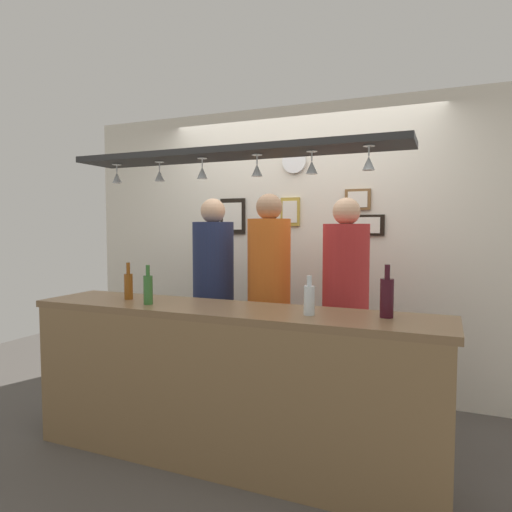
{
  "coord_description": "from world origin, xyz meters",
  "views": [
    {
      "loc": [
        1.26,
        -2.9,
        1.5
      ],
      "look_at": [
        0.0,
        0.1,
        1.29
      ],
      "focal_mm": 31.78,
      "sensor_mm": 36.0,
      "label": 1
    }
  ],
  "objects_px": {
    "person_middle_orange_shirt": "(269,282)",
    "person_right_red_shirt": "(345,290)",
    "bottle_wine_dark_red": "(387,297)",
    "picture_frame_caricature": "(233,216)",
    "bottle_soda_clear": "(309,299)",
    "picture_frame_crest": "(290,212)",
    "picture_frame_upper_small": "(358,199)",
    "wall_clock": "(294,161)",
    "person_left_navy_shirt": "(213,281)",
    "bottle_beer_amber_tall": "(128,285)",
    "picture_frame_lower_pair": "(367,225)",
    "bottle_beer_green_import": "(148,289)"
  },
  "relations": [
    {
      "from": "bottle_wine_dark_red",
      "to": "picture_frame_lower_pair",
      "type": "height_order",
      "value": "picture_frame_lower_pair"
    },
    {
      "from": "bottle_wine_dark_red",
      "to": "person_middle_orange_shirt",
      "type": "bearing_deg",
      "value": 144.35
    },
    {
      "from": "bottle_soda_clear",
      "to": "picture_frame_crest",
      "type": "xyz_separation_m",
      "value": [
        -0.6,
        1.44,
        0.55
      ]
    },
    {
      "from": "person_left_navy_shirt",
      "to": "bottle_wine_dark_red",
      "type": "relative_size",
      "value": 5.78
    },
    {
      "from": "picture_frame_caricature",
      "to": "picture_frame_lower_pair",
      "type": "bearing_deg",
      "value": 0.0
    },
    {
      "from": "person_middle_orange_shirt",
      "to": "bottle_wine_dark_red",
      "type": "height_order",
      "value": "person_middle_orange_shirt"
    },
    {
      "from": "person_left_navy_shirt",
      "to": "bottle_beer_green_import",
      "type": "relative_size",
      "value": 6.67
    },
    {
      "from": "person_right_red_shirt",
      "to": "bottle_soda_clear",
      "type": "distance_m",
      "value": 0.81
    },
    {
      "from": "picture_frame_crest",
      "to": "picture_frame_caricature",
      "type": "relative_size",
      "value": 0.76
    },
    {
      "from": "picture_frame_lower_pair",
      "to": "wall_clock",
      "type": "xyz_separation_m",
      "value": [
        -0.65,
        -0.01,
        0.58
      ]
    },
    {
      "from": "bottle_beer_green_import",
      "to": "picture_frame_crest",
      "type": "height_order",
      "value": "picture_frame_crest"
    },
    {
      "from": "person_left_navy_shirt",
      "to": "picture_frame_crest",
      "type": "xyz_separation_m",
      "value": [
        0.46,
        0.64,
        0.59
      ]
    },
    {
      "from": "wall_clock",
      "to": "picture_frame_upper_small",
      "type": "bearing_deg",
      "value": 0.62
    },
    {
      "from": "bottle_beer_green_import",
      "to": "bottle_soda_clear",
      "type": "bearing_deg",
      "value": 3.19
    },
    {
      "from": "person_right_red_shirt",
      "to": "picture_frame_caricature",
      "type": "relative_size",
      "value": 5.05
    },
    {
      "from": "person_middle_orange_shirt",
      "to": "person_right_red_shirt",
      "type": "bearing_deg",
      "value": -0.0
    },
    {
      "from": "bottle_soda_clear",
      "to": "bottle_beer_amber_tall",
      "type": "relative_size",
      "value": 0.88
    },
    {
      "from": "person_middle_orange_shirt",
      "to": "bottle_beer_green_import",
      "type": "height_order",
      "value": "person_middle_orange_shirt"
    },
    {
      "from": "bottle_beer_amber_tall",
      "to": "picture_frame_lower_pair",
      "type": "xyz_separation_m",
      "value": [
        1.42,
        1.39,
        0.42
      ]
    },
    {
      "from": "bottle_beer_green_import",
      "to": "bottle_wine_dark_red",
      "type": "height_order",
      "value": "bottle_wine_dark_red"
    },
    {
      "from": "bottle_beer_amber_tall",
      "to": "picture_frame_upper_small",
      "type": "height_order",
      "value": "picture_frame_upper_small"
    },
    {
      "from": "picture_frame_lower_pair",
      "to": "bottle_beer_green_import",
      "type": "bearing_deg",
      "value": -127.87
    },
    {
      "from": "picture_frame_upper_small",
      "to": "wall_clock",
      "type": "bearing_deg",
      "value": -179.38
    },
    {
      "from": "person_left_navy_shirt",
      "to": "person_middle_orange_shirt",
      "type": "relative_size",
      "value": 0.99
    },
    {
      "from": "bottle_soda_clear",
      "to": "picture_frame_caricature",
      "type": "height_order",
      "value": "picture_frame_caricature"
    },
    {
      "from": "bottle_soda_clear",
      "to": "wall_clock",
      "type": "xyz_separation_m",
      "value": [
        -0.56,
        1.44,
        1.01
      ]
    },
    {
      "from": "bottle_beer_amber_tall",
      "to": "picture_frame_lower_pair",
      "type": "relative_size",
      "value": 0.87
    },
    {
      "from": "bottle_soda_clear",
      "to": "picture_frame_crest",
      "type": "height_order",
      "value": "picture_frame_crest"
    },
    {
      "from": "picture_frame_upper_small",
      "to": "picture_frame_lower_pair",
      "type": "distance_m",
      "value": 0.23
    },
    {
      "from": "person_right_red_shirt",
      "to": "picture_frame_crest",
      "type": "bearing_deg",
      "value": 135.52
    },
    {
      "from": "person_middle_orange_shirt",
      "to": "bottle_beer_amber_tall",
      "type": "distance_m",
      "value": 1.08
    },
    {
      "from": "person_middle_orange_shirt",
      "to": "picture_frame_crest",
      "type": "xyz_separation_m",
      "value": [
        -0.04,
        0.64,
        0.57
      ]
    },
    {
      "from": "bottle_soda_clear",
      "to": "bottle_wine_dark_red",
      "type": "distance_m",
      "value": 0.44
    },
    {
      "from": "picture_frame_caricature",
      "to": "person_middle_orange_shirt",
      "type": "bearing_deg",
      "value": -45.51
    },
    {
      "from": "picture_frame_crest",
      "to": "picture_frame_upper_small",
      "type": "bearing_deg",
      "value": 0.0
    },
    {
      "from": "bottle_wine_dark_red",
      "to": "picture_frame_caricature",
      "type": "distance_m",
      "value": 2.15
    },
    {
      "from": "bottle_beer_amber_tall",
      "to": "picture_frame_caricature",
      "type": "xyz_separation_m",
      "value": [
        0.15,
        1.39,
        0.51
      ]
    },
    {
      "from": "person_right_red_shirt",
      "to": "bottle_beer_amber_tall",
      "type": "height_order",
      "value": "person_right_red_shirt"
    },
    {
      "from": "picture_frame_lower_pair",
      "to": "picture_frame_caricature",
      "type": "bearing_deg",
      "value": 180.0
    },
    {
      "from": "picture_frame_crest",
      "to": "wall_clock",
      "type": "bearing_deg",
      "value": -9.15
    },
    {
      "from": "person_right_red_shirt",
      "to": "bottle_beer_green_import",
      "type": "relative_size",
      "value": 6.6
    },
    {
      "from": "bottle_beer_amber_tall",
      "to": "wall_clock",
      "type": "xyz_separation_m",
      "value": [
        0.77,
        1.38,
        1.0
      ]
    },
    {
      "from": "person_right_red_shirt",
      "to": "person_left_navy_shirt",
      "type": "bearing_deg",
      "value": 180.0
    },
    {
      "from": "person_right_red_shirt",
      "to": "picture_frame_lower_pair",
      "type": "xyz_separation_m",
      "value": [
        0.04,
        0.64,
        0.48
      ]
    },
    {
      "from": "bottle_beer_green_import",
      "to": "picture_frame_upper_small",
      "type": "bearing_deg",
      "value": 54.03
    },
    {
      "from": "person_left_navy_shirt",
      "to": "picture_frame_caricature",
      "type": "xyz_separation_m",
      "value": [
        -0.13,
        0.64,
        0.55
      ]
    },
    {
      "from": "bottle_wine_dark_red",
      "to": "person_right_red_shirt",
      "type": "bearing_deg",
      "value": 118.16
    },
    {
      "from": "picture_frame_caricature",
      "to": "picture_frame_lower_pair",
      "type": "distance_m",
      "value": 1.28
    },
    {
      "from": "person_right_red_shirt",
      "to": "bottle_beer_green_import",
      "type": "xyz_separation_m",
      "value": [
        -1.12,
        -0.87,
        0.06
      ]
    },
    {
      "from": "person_middle_orange_shirt",
      "to": "picture_frame_caricature",
      "type": "relative_size",
      "value": 5.18
    }
  ]
}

